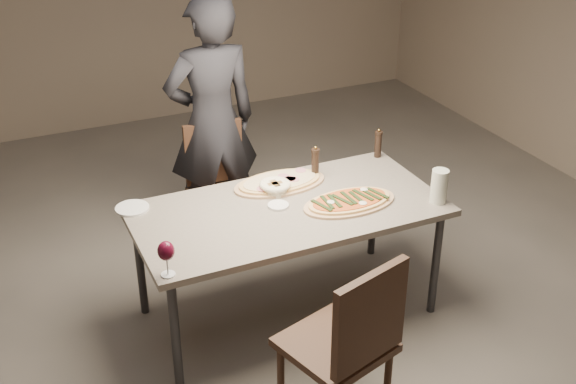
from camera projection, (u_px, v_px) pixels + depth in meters
name	position (u px, v px, depth m)	size (l,w,h in m)	color
room	(288.00, 102.00, 3.89)	(7.00, 7.00, 7.00)	#605A53
dining_table	(288.00, 216.00, 4.22)	(1.80, 0.90, 0.75)	gray
zucchini_pizza	(349.00, 202.00, 4.22)	(0.58, 0.32, 0.05)	tan
ham_pizza	(280.00, 182.00, 4.44)	(0.59, 0.33, 0.04)	tan
bread_basket	(275.00, 186.00, 4.34)	(0.19, 0.19, 0.07)	beige
oil_dish	(278.00, 205.00, 4.20)	(0.12, 0.12, 0.01)	white
pepper_mill_left	(315.00, 162.00, 4.50)	(0.05, 0.05, 0.21)	black
pepper_mill_right	(378.00, 144.00, 4.76)	(0.05, 0.05, 0.20)	black
carafe	(439.00, 186.00, 4.20)	(0.10, 0.10, 0.21)	silver
wine_glass	(166.00, 252.00, 3.52)	(0.09, 0.09, 0.19)	silver
side_plate	(132.00, 208.00, 4.17)	(0.20, 0.20, 0.01)	white
chair_near	(350.00, 338.00, 3.45)	(0.58, 0.58, 0.99)	#3C2619
chair_far	(219.00, 181.00, 5.02)	(0.45, 0.45, 0.91)	#3C2619
diner	(212.00, 122.00, 4.95)	(0.65, 0.43, 1.79)	black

